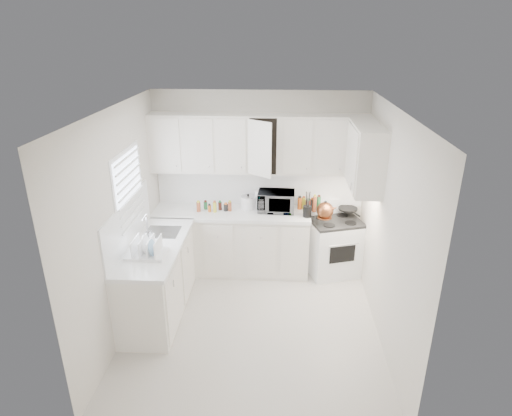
# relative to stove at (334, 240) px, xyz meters

# --- Properties ---
(floor) EXTENTS (3.20, 3.20, 0.00)m
(floor) POSITION_rel_stove_xyz_m (-1.10, -1.30, -0.54)
(floor) COLOR beige
(floor) RESTS_ON ground
(ceiling) EXTENTS (3.20, 3.20, 0.00)m
(ceiling) POSITION_rel_stove_xyz_m (-1.10, -1.30, 2.06)
(ceiling) COLOR white
(ceiling) RESTS_ON ground
(wall_back) EXTENTS (3.00, 0.00, 3.00)m
(wall_back) POSITION_rel_stove_xyz_m (-1.10, 0.30, 0.76)
(wall_back) COLOR silver
(wall_back) RESTS_ON ground
(wall_front) EXTENTS (3.00, 0.00, 3.00)m
(wall_front) POSITION_rel_stove_xyz_m (-1.10, -2.90, 0.76)
(wall_front) COLOR silver
(wall_front) RESTS_ON ground
(wall_left) EXTENTS (0.00, 3.20, 3.20)m
(wall_left) POSITION_rel_stove_xyz_m (-2.60, -1.30, 0.76)
(wall_left) COLOR silver
(wall_left) RESTS_ON ground
(wall_right) EXTENTS (0.00, 3.20, 3.20)m
(wall_right) POSITION_rel_stove_xyz_m (0.40, -1.30, 0.76)
(wall_right) COLOR silver
(wall_right) RESTS_ON ground
(window_blinds) EXTENTS (0.06, 0.96, 1.06)m
(window_blinds) POSITION_rel_stove_xyz_m (-2.58, -0.95, 1.01)
(window_blinds) COLOR white
(window_blinds) RESTS_ON wall_left
(lower_cabinets_back) EXTENTS (2.22, 0.60, 0.90)m
(lower_cabinets_back) POSITION_rel_stove_xyz_m (-1.49, -0.00, -0.09)
(lower_cabinets_back) COLOR silver
(lower_cabinets_back) RESTS_ON floor
(lower_cabinets_left) EXTENTS (0.60, 1.60, 0.90)m
(lower_cabinets_left) POSITION_rel_stove_xyz_m (-2.30, -1.10, -0.09)
(lower_cabinets_left) COLOR silver
(lower_cabinets_left) RESTS_ON floor
(countertop_back) EXTENTS (2.24, 0.64, 0.05)m
(countertop_back) POSITION_rel_stove_xyz_m (-1.49, -0.01, 0.39)
(countertop_back) COLOR white
(countertop_back) RESTS_ON lower_cabinets_back
(countertop_left) EXTENTS (0.64, 1.62, 0.05)m
(countertop_left) POSITION_rel_stove_xyz_m (-2.29, -1.10, 0.39)
(countertop_left) COLOR white
(countertop_left) RESTS_ON lower_cabinets_left
(backsplash_back) EXTENTS (2.98, 0.02, 0.55)m
(backsplash_back) POSITION_rel_stove_xyz_m (-1.10, 0.29, 0.69)
(backsplash_back) COLOR white
(backsplash_back) RESTS_ON wall_back
(backsplash_left) EXTENTS (0.02, 1.60, 0.55)m
(backsplash_left) POSITION_rel_stove_xyz_m (-2.59, -1.10, 0.69)
(backsplash_left) COLOR white
(backsplash_left) RESTS_ON wall_left
(upper_cabinets_back) EXTENTS (3.00, 0.33, 0.80)m
(upper_cabinets_back) POSITION_rel_stove_xyz_m (-1.10, 0.13, 0.96)
(upper_cabinets_back) COLOR silver
(upper_cabinets_back) RESTS_ON wall_back
(upper_cabinets_right) EXTENTS (0.33, 0.90, 0.80)m
(upper_cabinets_right) POSITION_rel_stove_xyz_m (0.23, -0.48, 0.96)
(upper_cabinets_right) COLOR silver
(upper_cabinets_right) RESTS_ON wall_right
(sink) EXTENTS (0.42, 0.38, 0.30)m
(sink) POSITION_rel_stove_xyz_m (-2.29, -0.75, 0.53)
(sink) COLOR gray
(sink) RESTS_ON countertop_left
(stove) EXTENTS (0.84, 0.75, 1.07)m
(stove) POSITION_rel_stove_xyz_m (0.00, 0.00, 0.00)
(stove) COLOR white
(stove) RESTS_ON floor
(tea_kettle) EXTENTS (0.36, 0.33, 0.27)m
(tea_kettle) POSITION_rel_stove_xyz_m (-0.18, -0.16, 0.54)
(tea_kettle) COLOR brown
(tea_kettle) RESTS_ON stove
(frying_pan) EXTENTS (0.44, 0.53, 0.04)m
(frying_pan) POSITION_rel_stove_xyz_m (0.18, 0.16, 0.43)
(frying_pan) COLOR black
(frying_pan) RESTS_ON stove
(microwave) EXTENTS (0.52, 0.30, 0.35)m
(microwave) POSITION_rel_stove_xyz_m (-0.85, 0.05, 0.59)
(microwave) COLOR gray
(microwave) RESTS_ON countertop_back
(rice_cooker) EXTENTS (0.24, 0.24, 0.22)m
(rice_cooker) POSITION_rel_stove_xyz_m (-1.26, 0.11, 0.52)
(rice_cooker) COLOR white
(rice_cooker) RESTS_ON countertop_back
(paper_towel) EXTENTS (0.12, 0.12, 0.27)m
(paper_towel) POSITION_rel_stove_xyz_m (-1.10, 0.13, 0.55)
(paper_towel) COLOR white
(paper_towel) RESTS_ON countertop_back
(utensil_crock) EXTENTS (0.14, 0.14, 0.38)m
(utensil_crock) POSITION_rel_stove_xyz_m (-0.42, -0.15, 0.60)
(utensil_crock) COLOR black
(utensil_crock) RESTS_ON countertop_back
(dish_rack) EXTENTS (0.45, 0.34, 0.24)m
(dish_rack) POSITION_rel_stove_xyz_m (-2.31, -1.37, 0.53)
(dish_rack) COLOR white
(dish_rack) RESTS_ON countertop_left
(spice_left_0) EXTENTS (0.06, 0.06, 0.13)m
(spice_left_0) POSITION_rel_stove_xyz_m (-1.95, 0.12, 0.48)
(spice_left_0) COLOR #A04C2B
(spice_left_0) RESTS_ON countertop_back
(spice_left_1) EXTENTS (0.06, 0.06, 0.13)m
(spice_left_1) POSITION_rel_stove_xyz_m (-1.88, 0.03, 0.48)
(spice_left_1) COLOR #236B39
(spice_left_1) RESTS_ON countertop_back
(spice_left_2) EXTENTS (0.06, 0.06, 0.13)m
(spice_left_2) POSITION_rel_stove_xyz_m (-1.80, 0.12, 0.48)
(spice_left_2) COLOR #D85F1C
(spice_left_2) RESTS_ON countertop_back
(spice_left_3) EXTENTS (0.06, 0.06, 0.13)m
(spice_left_3) POSITION_rel_stove_xyz_m (-1.73, 0.03, 0.48)
(spice_left_3) COLOR gold
(spice_left_3) RESTS_ON countertop_back
(spice_left_4) EXTENTS (0.06, 0.06, 0.13)m
(spice_left_4) POSITION_rel_stove_xyz_m (-1.65, 0.12, 0.48)
(spice_left_4) COLOR #4C1E15
(spice_left_4) RESTS_ON countertop_back
(spice_left_5) EXTENTS (0.06, 0.06, 0.13)m
(spice_left_5) POSITION_rel_stove_xyz_m (-1.58, 0.03, 0.48)
(spice_left_5) COLOR black
(spice_left_5) RESTS_ON countertop_back
(spice_left_6) EXTENTS (0.06, 0.06, 0.13)m
(spice_left_6) POSITION_rel_stove_xyz_m (-1.50, 0.12, 0.48)
(spice_left_6) COLOR #A04C2B
(spice_left_6) RESTS_ON countertop_back
(sauce_right_0) EXTENTS (0.06, 0.06, 0.19)m
(sauce_right_0) POSITION_rel_stove_xyz_m (-0.52, 0.16, 0.51)
(sauce_right_0) COLOR #D85F1C
(sauce_right_0) RESTS_ON countertop_back
(sauce_right_1) EXTENTS (0.06, 0.06, 0.19)m
(sauce_right_1) POSITION_rel_stove_xyz_m (-0.47, 0.10, 0.51)
(sauce_right_1) COLOR gold
(sauce_right_1) RESTS_ON countertop_back
(sauce_right_2) EXTENTS (0.06, 0.06, 0.19)m
(sauce_right_2) POSITION_rel_stove_xyz_m (-0.41, 0.16, 0.51)
(sauce_right_2) COLOR #4C1E15
(sauce_right_2) RESTS_ON countertop_back
(sauce_right_3) EXTENTS (0.06, 0.06, 0.19)m
(sauce_right_3) POSITION_rel_stove_xyz_m (-0.36, 0.10, 0.51)
(sauce_right_3) COLOR black
(sauce_right_3) RESTS_ON countertop_back
(sauce_right_4) EXTENTS (0.06, 0.06, 0.19)m
(sauce_right_4) POSITION_rel_stove_xyz_m (-0.30, 0.16, 0.51)
(sauce_right_4) COLOR #A04C2B
(sauce_right_4) RESTS_ON countertop_back
(sauce_right_5) EXTENTS (0.06, 0.06, 0.19)m
(sauce_right_5) POSITION_rel_stove_xyz_m (-0.25, 0.10, 0.51)
(sauce_right_5) COLOR #236B39
(sauce_right_5) RESTS_ON countertop_back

